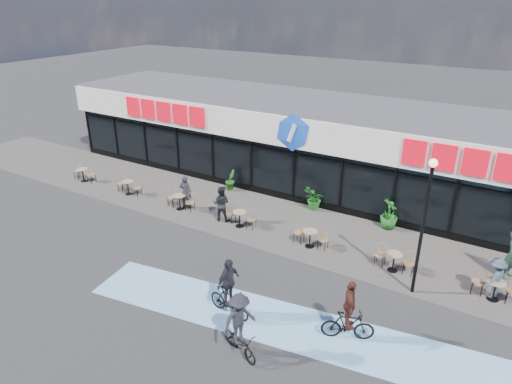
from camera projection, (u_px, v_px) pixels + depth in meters
ground at (212, 267)px, 17.89m from camera, size 120.00×120.00×0.00m
sidewalk at (269, 221)px, 21.40m from camera, size 44.00×5.00×0.10m
bike_lane at (285, 324)px, 14.83m from camera, size 14.17×4.13×0.01m
building at (319, 144)px, 24.74m from camera, size 30.60×6.57×4.75m
lamp_post at (424, 217)px, 15.09m from camera, size 0.28×0.28×5.02m
bistro_set_0 at (84, 173)px, 25.67m from camera, size 1.54×0.62×0.90m
bistro_set_1 at (129, 186)px, 24.02m from camera, size 1.54×0.62×0.90m
bistro_set_2 at (181, 200)px, 22.37m from camera, size 1.54×0.62×0.90m
bistro_set_3 at (241, 216)px, 20.72m from camera, size 1.54×0.62×0.90m
bistro_set_4 at (311, 236)px, 19.07m from camera, size 1.54×0.62×0.90m
bistro_set_5 at (394, 259)px, 17.42m from camera, size 1.54×0.62×0.90m
bistro_set_6 at (495, 287)px, 15.77m from camera, size 1.54×0.62×0.90m
potted_plant_left at (230, 180)px, 24.47m from camera, size 0.58×0.68×1.12m
potted_plant_mid at (314, 199)px, 22.21m from camera, size 0.89×1.02×1.11m
potted_plant_right at (389, 214)px, 20.42m from camera, size 0.98×0.98×1.37m
patron_left at (186, 192)px, 22.34m from camera, size 0.70×0.58×1.66m
patron_right at (221, 204)px, 21.04m from camera, size 0.99×0.88×1.71m
pedestrian_a at (495, 278)px, 15.72m from camera, size 0.92×1.14×1.53m
pedestrian_b at (512, 255)px, 16.73m from camera, size 0.64×0.80×1.93m
cyclist_a at (229, 293)px, 14.94m from camera, size 1.74×1.04×2.14m
cyclist_b at (349, 316)px, 13.91m from camera, size 1.69×1.10×2.08m
cyclist_c at (240, 328)px, 13.25m from camera, size 1.62×1.23×2.11m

